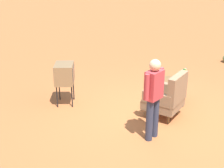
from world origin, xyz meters
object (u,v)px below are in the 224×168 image
Objects in this scene: armchair at (167,97)px; tv_on_stand at (65,74)px; side_table at (175,83)px; soda_can_red at (182,78)px; flower_vase at (185,73)px; person_standing at (154,95)px; bottle_wine_green at (184,75)px.

tv_on_stand is (-0.23, -2.49, 0.28)m from armchair.
tv_on_stand reaches higher than side_table.
flower_vase is (-0.11, 0.06, 0.09)m from soda_can_red.
tv_on_stand is 3.89× the size of flower_vase.
soda_can_red is at bearing 104.19° from side_table.
person_standing is 5.12× the size of bottle_wine_green.
side_table is 0.35m from flower_vase.
side_table is 2.72m from tv_on_stand.
armchair reaches higher than side_table.
soda_can_red reaches higher than side_table.
bottle_wine_green reaches higher than soda_can_red.
flower_vase is at bearing 150.90° from soda_can_red.
flower_vase is (-0.15, 0.21, 0.24)m from side_table.
tv_on_stand reaches higher than bottle_wine_green.
side_table is at bearing -75.81° from soda_can_red.
person_standing is at bearing -14.33° from armchair.
side_table is 0.32m from bottle_wine_green.
person_standing is 2.07m from flower_vase.
soda_can_red is (-0.65, 2.79, -0.12)m from tv_on_stand.
tv_on_stand is 3.22× the size of bottle_wine_green.
armchair is 0.94m from soda_can_red.
tv_on_stand is at bearing -79.17° from bottle_wine_green.
bottle_wine_green is at bearing 70.18° from side_table.
side_table is at bearing -54.57° from flower_vase.
armchair is at bearing -20.11° from flower_vase.
soda_can_red is at bearing 163.52° from person_standing.
tv_on_stand is at bearing -75.08° from flower_vase.
flower_vase is at bearing 104.92° from tv_on_stand.
person_standing is (1.21, 2.24, 0.16)m from tv_on_stand.
bottle_wine_green is at bearing 156.57° from armchair.
flower_vase is (-1.97, 0.61, -0.19)m from person_standing.
tv_on_stand is (0.61, -2.64, 0.27)m from side_table.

